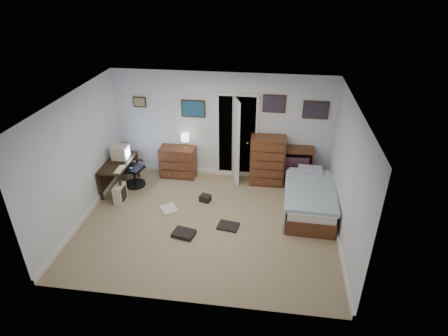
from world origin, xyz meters
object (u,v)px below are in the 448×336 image
at_px(office_chair, 132,171).
at_px(low_dresser, 178,162).
at_px(tall_dresser, 267,160).
at_px(computer_desk, 115,168).
at_px(bed, 309,198).

height_order(office_chair, low_dresser, office_chair).
relative_size(low_dresser, tall_dresser, 0.73).
bearing_deg(computer_desk, office_chair, 26.94).
distance_m(office_chair, tall_dresser, 3.11).
bearing_deg(tall_dresser, bed, -50.24).
xyz_separation_m(office_chair, low_dresser, (0.95, 0.57, -0.00)).
bearing_deg(office_chair, bed, 6.46).
xyz_separation_m(computer_desk, bed, (4.27, -0.32, -0.22)).
bearing_deg(tall_dresser, computer_desk, -170.04).
bearing_deg(computer_desk, bed, -4.82).
height_order(tall_dresser, bed, tall_dresser).
xyz_separation_m(computer_desk, low_dresser, (1.25, 0.73, -0.14)).
height_order(computer_desk, low_dresser, low_dresser).
distance_m(computer_desk, tall_dresser, 3.43).
relative_size(computer_desk, low_dresser, 1.38).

